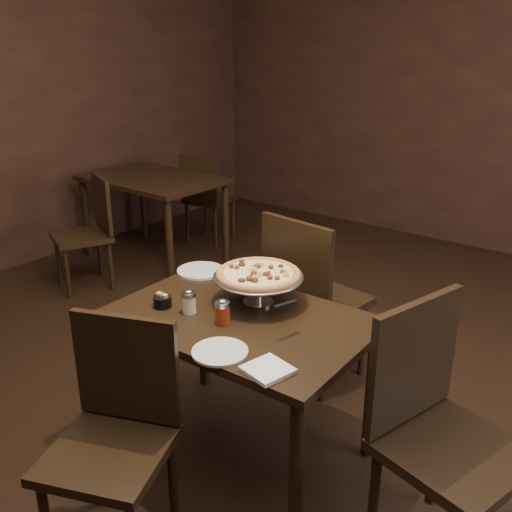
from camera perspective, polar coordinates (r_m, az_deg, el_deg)
The scene contains 16 objects.
room at distance 2.18m, azimuth 0.27°, elevation 10.49°, with size 6.04×7.04×2.84m.
dining_table at distance 2.49m, azimuth -1.63°, elevation -7.90°, with size 1.12×0.77×0.69m.
background_table at distance 4.91m, azimuth -10.26°, elevation 6.72°, with size 1.16×0.77×0.72m.
pizza_stand at distance 2.52m, azimuth 0.23°, elevation -1.86°, with size 0.41×0.41×0.17m.
parmesan_shaker at distance 2.48m, azimuth -6.72°, elevation -4.57°, with size 0.06×0.06×0.11m.
pepper_flake_shaker at distance 2.37m, azimuth -3.36°, elevation -5.60°, with size 0.06×0.06×0.11m.
packet_caddy at distance 2.56m, azimuth -9.33°, elevation -4.47°, with size 0.08×0.08×0.06m.
napkin_stack at distance 2.07m, azimuth 1.17°, elevation -11.30°, with size 0.15×0.15×0.02m, color white.
plate_left at distance 2.92m, azimuth -5.57°, elevation -1.46°, with size 0.24×0.24×0.01m, color silver.
plate_near at distance 2.18m, azimuth -3.63°, elevation -9.53°, with size 0.22×0.22×0.01m, color silver.
serving_spatula at distance 2.25m, azimuth 2.91°, elevation -4.90°, with size 0.12×0.12×0.02m.
chair_far at distance 3.05m, azimuth 5.46°, elevation -3.83°, with size 0.50×0.50×0.96m.
chair_near at distance 2.21m, azimuth -13.86°, elevation -16.37°, with size 0.53×0.53×0.87m.
chair_side at distance 2.18m, azimuth 17.72°, elevation -15.84°, with size 0.55×0.55×0.96m.
bg_chair_far at distance 5.30m, azimuth -5.04°, elevation 6.09°, with size 0.45×0.45×0.83m.
bg_chair_near at distance 4.48m, azimuth -16.30°, elevation 2.67°, with size 0.52×0.52×0.85m.
Camera 1 is at (1.38, -1.67, 1.79)m, focal length 40.00 mm.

